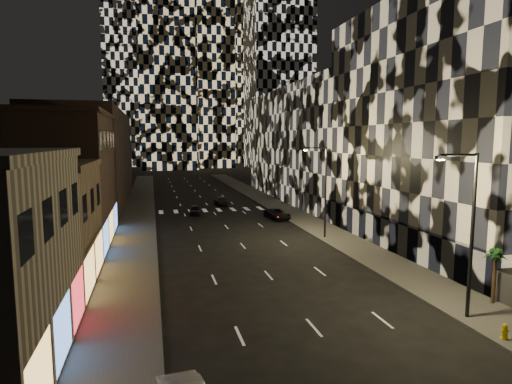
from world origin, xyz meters
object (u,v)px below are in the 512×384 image
car_dark_oncoming (221,201)px  car_dark_rightlane (277,214)px  streetlight_far (323,185)px  palm_tree (496,258)px  streetlight_near (469,224)px  car_dark_midlane (195,210)px  fire_hydrant (505,332)px

car_dark_oncoming → car_dark_rightlane: 14.06m
streetlight_far → palm_tree: 19.09m
streetlight_far → car_dark_rightlane: (-1.35, 11.24, -4.71)m
streetlight_near → palm_tree: size_ratio=2.71×
car_dark_rightlane → palm_tree: palm_tree is taller
palm_tree → car_dark_oncoming: bearing=102.4°
streetlight_far → car_dark_midlane: (-11.04, 16.89, -4.74)m
car_dark_oncoming → fire_hydrant: size_ratio=5.93×
palm_tree → streetlight_far: bearing=99.6°
streetlight_near → car_dark_rightlane: 31.63m
streetlight_near → palm_tree: bearing=23.0°
car_dark_midlane → car_dark_oncoming: car_dark_oncoming is taller
car_dark_midlane → car_dark_rightlane: bearing=-23.0°
car_dark_oncoming → palm_tree: palm_tree is taller
streetlight_far → car_dark_midlane: 20.73m
car_dark_rightlane → palm_tree: 30.33m
streetlight_near → palm_tree: (3.15, 1.33, -2.46)m
car_dark_rightlane → fire_hydrant: bearing=-94.0°
streetlight_near → palm_tree: streetlight_near is taller
car_dark_midlane → palm_tree: 38.35m
palm_tree → car_dark_midlane: bearing=111.8°
streetlight_far → palm_tree: (3.15, -18.67, -2.46)m
fire_hydrant → palm_tree: (3.00, 4.02, 2.38)m
car_dark_oncoming → palm_tree: (9.47, -43.06, 2.24)m
streetlight_far → car_dark_oncoming: (-6.33, 24.39, -4.70)m
fire_hydrant → car_dark_rightlane: bearing=92.5°
car_dark_midlane → streetlight_far: bearing=-49.6°
streetlight_near → streetlight_far: bearing=90.0°
palm_tree → fire_hydrant: bearing=-126.7°
car_dark_oncoming → fire_hydrant: bearing=101.5°
fire_hydrant → palm_tree: size_ratio=0.23×
car_dark_rightlane → streetlight_far: bearing=-89.7°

